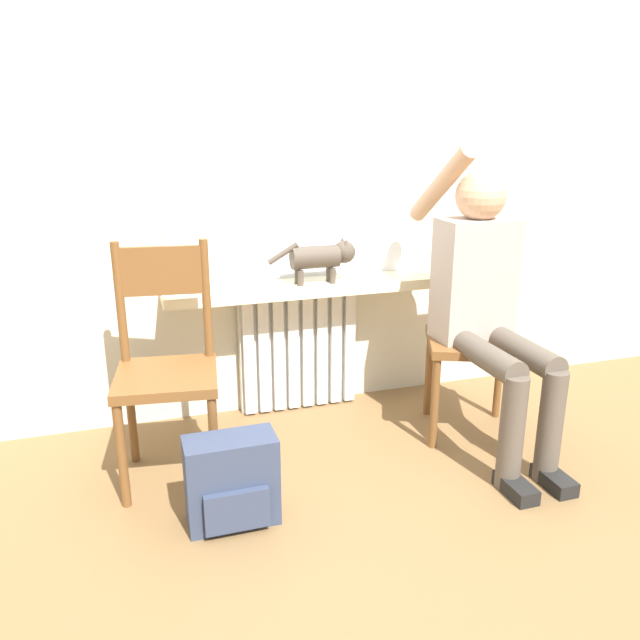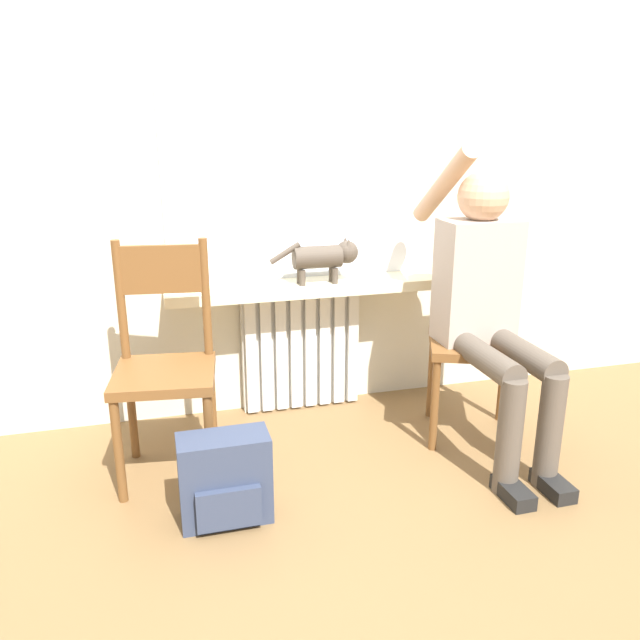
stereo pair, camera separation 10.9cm
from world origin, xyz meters
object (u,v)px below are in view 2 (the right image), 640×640
(chair_left, at_px, (165,361))
(backpack, at_px, (225,480))
(cat, at_px, (326,256))
(person, at_px, (488,299))
(chair_right, at_px, (474,332))

(chair_left, distance_m, backpack, 0.56)
(cat, relative_size, backpack, 1.28)
(cat, bearing_deg, chair_left, -155.11)
(person, height_order, backpack, person)
(chair_right, distance_m, cat, 0.77)
(chair_left, height_order, chair_right, same)
(chair_right, relative_size, cat, 2.24)
(chair_left, distance_m, person, 1.38)
(cat, height_order, backpack, cat)
(chair_right, bearing_deg, cat, 171.54)
(chair_left, bearing_deg, chair_right, 7.23)
(chair_left, relative_size, chair_right, 1.00)
(person, relative_size, cat, 3.11)
(chair_left, distance_m, chair_right, 1.38)
(chair_left, height_order, person, person)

